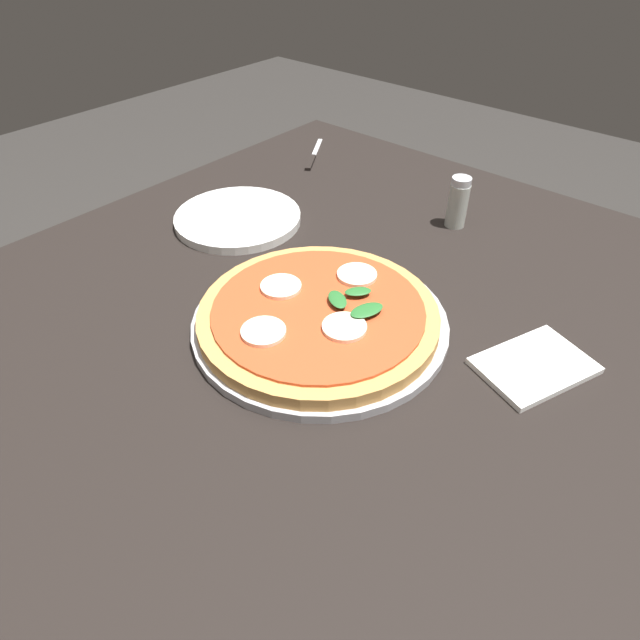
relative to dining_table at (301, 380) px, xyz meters
name	(u,v)px	position (x,y,z in m)	size (l,w,h in m)	color
ground_plane	(307,584)	(0.00, 0.00, -0.61)	(6.00, 6.00, 0.00)	#2D2B28
dining_table	(301,380)	(0.00, 0.00, 0.00)	(1.16, 0.96, 0.71)	black
serving_tray	(320,322)	(-0.02, 0.02, 0.11)	(0.33, 0.33, 0.01)	#B2B2B7
pizza	(318,315)	(-0.01, 0.02, 0.12)	(0.30, 0.30, 0.03)	tan
plate_white	(238,218)	(-0.13, -0.26, 0.11)	(0.21, 0.21, 0.01)	white
napkin	(534,366)	(-0.12, 0.26, 0.10)	(0.13, 0.09, 0.01)	white
knife	(313,158)	(-0.41, -0.34, 0.10)	(0.14, 0.09, 0.01)	black
pepper_shaker	(458,202)	(-0.36, 0.02, 0.14)	(0.03, 0.03, 0.08)	#B2B7AD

